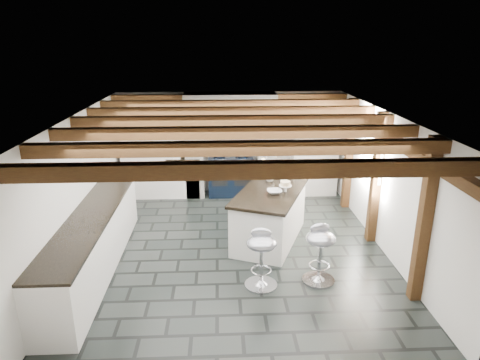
{
  "coord_description": "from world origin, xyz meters",
  "views": [
    {
      "loc": [
        -0.25,
        -6.6,
        3.45
      ],
      "look_at": [
        0.1,
        0.4,
        1.1
      ],
      "focal_mm": 32.0,
      "sensor_mm": 36.0,
      "label": 1
    }
  ],
  "objects_px": {
    "range_cooker": "(231,175)",
    "bar_stool_near": "(320,247)",
    "bar_stool_far": "(262,252)",
    "kitchen_island": "(270,215)"
  },
  "relations": [
    {
      "from": "range_cooker",
      "to": "bar_stool_near",
      "type": "relative_size",
      "value": 1.12
    },
    {
      "from": "range_cooker",
      "to": "bar_stool_far",
      "type": "height_order",
      "value": "range_cooker"
    },
    {
      "from": "kitchen_island",
      "to": "bar_stool_near",
      "type": "bearing_deg",
      "value": -46.16
    },
    {
      "from": "range_cooker",
      "to": "kitchen_island",
      "type": "height_order",
      "value": "kitchen_island"
    },
    {
      "from": "bar_stool_near",
      "to": "kitchen_island",
      "type": "bearing_deg",
      "value": 101.43
    },
    {
      "from": "bar_stool_near",
      "to": "bar_stool_far",
      "type": "relative_size",
      "value": 1.01
    },
    {
      "from": "kitchen_island",
      "to": "bar_stool_far",
      "type": "xyz_separation_m",
      "value": [
        -0.3,
        -1.5,
        0.07
      ]
    },
    {
      "from": "range_cooker",
      "to": "kitchen_island",
      "type": "xyz_separation_m",
      "value": [
        0.62,
        -2.37,
        0.01
      ]
    },
    {
      "from": "kitchen_island",
      "to": "bar_stool_near",
      "type": "height_order",
      "value": "kitchen_island"
    },
    {
      "from": "range_cooker",
      "to": "bar_stool_far",
      "type": "bearing_deg",
      "value": -85.15
    }
  ]
}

